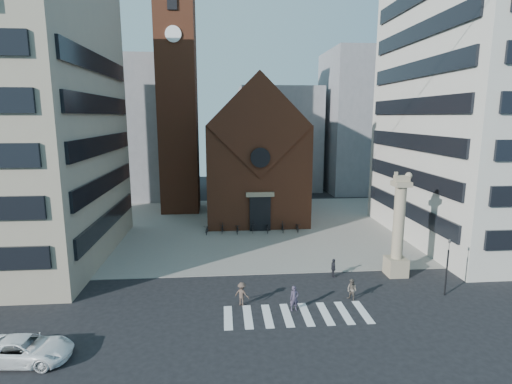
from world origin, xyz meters
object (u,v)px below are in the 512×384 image
(pedestrian_0, at_px, (294,298))
(pedestrian_2, at_px, (333,268))
(traffic_light, at_px, (447,266))
(pedestrian_1, at_px, (352,290))
(lion_column, at_px, (398,235))
(scooter_0, at_px, (207,229))
(white_car, at_px, (25,350))

(pedestrian_0, bearing_deg, pedestrian_2, 39.54)
(traffic_light, xyz_separation_m, pedestrian_1, (-7.11, -0.20, -1.50))
(lion_column, distance_m, pedestrian_1, 7.14)
(traffic_light, distance_m, scooter_0, 24.96)
(lion_column, relative_size, traffic_light, 2.02)
(scooter_0, bearing_deg, traffic_light, -39.98)
(pedestrian_1, bearing_deg, traffic_light, 54.79)
(pedestrian_0, height_order, pedestrian_2, pedestrian_0)
(lion_column, distance_m, pedestrian_0, 11.21)
(traffic_light, xyz_separation_m, scooter_0, (-18.03, 17.17, -1.73))
(lion_column, distance_m, scooter_0, 20.96)
(white_car, relative_size, pedestrian_1, 3.14)
(pedestrian_0, height_order, scooter_0, pedestrian_0)
(scooter_0, bearing_deg, pedestrian_1, -54.23)
(traffic_light, height_order, pedestrian_2, traffic_light)
(traffic_light, bearing_deg, white_car, -167.82)
(pedestrian_2, height_order, scooter_0, pedestrian_2)
(white_car, bearing_deg, scooter_0, -16.92)
(pedestrian_0, distance_m, scooter_0, 19.64)
(pedestrian_0, relative_size, pedestrian_1, 1.10)
(traffic_light, bearing_deg, scooter_0, 136.39)
(lion_column, xyz_separation_m, pedestrian_1, (-5.12, -4.20, -2.67))
(pedestrian_0, distance_m, pedestrian_2, 6.81)
(traffic_light, relative_size, pedestrian_1, 2.75)
(pedestrian_1, bearing_deg, lion_column, 92.54)
(pedestrian_0, bearing_deg, lion_column, 17.15)
(pedestrian_0, relative_size, scooter_0, 0.90)
(pedestrian_0, distance_m, pedestrian_1, 4.53)
(lion_column, xyz_separation_m, white_car, (-24.96, -9.82, -2.77))
(lion_column, bearing_deg, scooter_0, 140.60)
(lion_column, xyz_separation_m, pedestrian_2, (-5.29, 0.00, -2.67))
(white_car, distance_m, pedestrian_2, 21.99)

